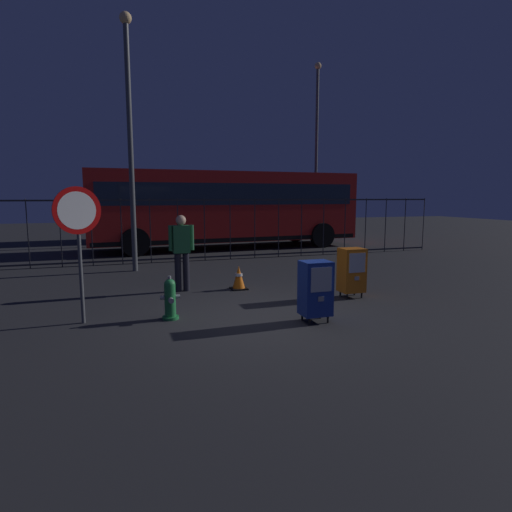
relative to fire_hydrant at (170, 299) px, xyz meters
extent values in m
plane|color=#262628|center=(1.50, -0.41, -0.35)|extent=(60.00, 60.00, 0.00)
cylinder|color=#1E7238|center=(0.00, 0.00, -0.33)|extent=(0.28, 0.28, 0.05)
cylinder|color=#1E7238|center=(0.00, 0.00, -0.03)|extent=(0.19, 0.19, 0.55)
sphere|color=#1E7238|center=(0.00, 0.00, 0.25)|extent=(0.19, 0.19, 0.19)
cylinder|color=gray|center=(0.00, 0.00, 0.37)|extent=(0.06, 0.06, 0.05)
cylinder|color=gray|center=(0.00, -0.13, 0.00)|extent=(0.09, 0.08, 0.09)
cylinder|color=gray|center=(-0.13, 0.00, 0.03)|extent=(0.07, 0.07, 0.07)
cylinder|color=gray|center=(0.13, 0.00, 0.03)|extent=(0.07, 0.07, 0.07)
cylinder|color=black|center=(3.58, 0.30, -0.29)|extent=(0.04, 0.04, 0.12)
cylinder|color=black|center=(3.92, 0.30, -0.29)|extent=(0.04, 0.04, 0.12)
cylinder|color=black|center=(3.58, 0.58, -0.29)|extent=(0.04, 0.04, 0.12)
cylinder|color=black|center=(3.92, 0.58, -0.29)|extent=(0.04, 0.04, 0.12)
cube|color=orange|center=(3.75, 0.44, 0.22)|extent=(0.48, 0.40, 0.90)
cube|color=#B2B7BF|center=(3.75, 0.24, 0.40)|extent=(0.36, 0.01, 0.40)
cube|color=gray|center=(3.75, 0.23, 0.08)|extent=(0.10, 0.02, 0.08)
cylinder|color=black|center=(2.10, -1.05, -0.29)|extent=(0.04, 0.04, 0.12)
cylinder|color=black|center=(2.44, -1.05, -0.29)|extent=(0.04, 0.04, 0.12)
cylinder|color=black|center=(2.10, -0.77, -0.29)|extent=(0.04, 0.04, 0.12)
cylinder|color=black|center=(2.44, -0.77, -0.29)|extent=(0.04, 0.04, 0.12)
cube|color=navy|center=(2.27, -0.91, 0.22)|extent=(0.48, 0.40, 0.90)
cube|color=#B2B7BF|center=(2.27, -1.11, 0.40)|extent=(0.36, 0.01, 0.40)
cube|color=gray|center=(2.27, -1.12, 0.08)|extent=(0.10, 0.02, 0.08)
cylinder|color=#4C4F54|center=(-1.39, 0.22, 0.75)|extent=(0.06, 0.06, 2.20)
cylinder|color=red|center=(-1.39, 0.20, 1.50)|extent=(0.71, 0.31, 0.76)
cylinder|color=white|center=(-1.39, 0.18, 1.50)|extent=(0.56, 0.23, 0.60)
cylinder|color=black|center=(0.43, 2.11, 0.07)|extent=(0.14, 0.14, 0.85)
cylinder|color=black|center=(0.61, 2.11, 0.07)|extent=(0.14, 0.14, 0.85)
cube|color=#1E5933|center=(0.52, 2.11, 0.80)|extent=(0.36, 0.20, 0.60)
sphere|color=tan|center=(0.52, 2.11, 1.21)|extent=(0.22, 0.22, 0.22)
cylinder|color=#1E5933|center=(0.29, 2.11, 0.83)|extent=(0.09, 0.09, 0.55)
cylinder|color=#1E5933|center=(0.75, 2.11, 0.83)|extent=(0.09, 0.09, 0.55)
cube|color=black|center=(1.76, 1.91, -0.34)|extent=(0.36, 0.36, 0.03)
cone|color=orange|center=(1.76, 1.91, -0.07)|extent=(0.28, 0.28, 0.50)
cylinder|color=white|center=(1.76, 1.91, -0.02)|extent=(0.17, 0.17, 0.06)
cube|color=#2D2D33|center=(1.50, 6.51, 1.60)|extent=(18.00, 0.04, 0.05)
cube|color=#2D2D33|center=(1.50, 6.51, -0.25)|extent=(18.00, 0.04, 0.05)
cylinder|color=#2D2D33|center=(-3.22, 6.51, 0.65)|extent=(0.03, 0.03, 2.00)
cylinder|color=#2D2D33|center=(-2.36, 6.51, 0.65)|extent=(0.03, 0.03, 2.00)
cylinder|color=#2D2D33|center=(-1.50, 6.51, 0.65)|extent=(0.03, 0.03, 2.00)
cylinder|color=#2D2D33|center=(-0.65, 6.51, 0.65)|extent=(0.03, 0.03, 2.00)
cylinder|color=#2D2D33|center=(0.21, 6.51, 0.65)|extent=(0.03, 0.03, 2.00)
cylinder|color=#2D2D33|center=(1.07, 6.51, 0.65)|extent=(0.03, 0.03, 2.00)
cylinder|color=#2D2D33|center=(1.92, 6.51, 0.65)|extent=(0.03, 0.03, 2.00)
cylinder|color=#2D2D33|center=(2.78, 6.51, 0.65)|extent=(0.03, 0.03, 2.00)
cylinder|color=#2D2D33|center=(3.64, 6.51, 0.65)|extent=(0.03, 0.03, 2.00)
cylinder|color=#2D2D33|center=(4.50, 6.51, 0.65)|extent=(0.03, 0.03, 2.00)
cylinder|color=#2D2D33|center=(5.35, 6.51, 0.65)|extent=(0.03, 0.03, 2.00)
cylinder|color=#2D2D33|center=(6.21, 6.51, 0.65)|extent=(0.03, 0.03, 2.00)
cylinder|color=#2D2D33|center=(7.07, 6.51, 0.65)|extent=(0.03, 0.03, 2.00)
cylinder|color=#2D2D33|center=(7.92, 6.51, 0.65)|extent=(0.03, 0.03, 2.00)
cylinder|color=#2D2D33|center=(8.78, 6.51, 0.65)|extent=(0.03, 0.03, 2.00)
cylinder|color=#2D2D33|center=(9.64, 6.51, 0.65)|extent=(0.03, 0.03, 2.00)
cylinder|color=#2D2D33|center=(10.50, 6.51, 0.65)|extent=(0.03, 0.03, 2.00)
cube|color=red|center=(3.42, 9.51, 1.32)|extent=(10.61, 2.99, 2.65)
cube|color=#1E2838|center=(3.42, 9.51, 1.80)|extent=(9.98, 2.98, 0.80)
cube|color=black|center=(3.42, 9.51, 0.10)|extent=(10.40, 2.99, 0.16)
cylinder|color=black|center=(7.15, 8.43, 0.15)|extent=(1.01, 0.33, 1.00)
cylinder|color=black|center=(7.03, 10.93, 0.15)|extent=(1.01, 0.33, 1.00)
cylinder|color=black|center=(-0.19, 8.09, 0.15)|extent=(1.01, 0.33, 1.00)
cylinder|color=black|center=(-0.31, 10.59, 0.15)|extent=(1.01, 0.33, 1.00)
cube|color=beige|center=(3.43, 13.97, 1.32)|extent=(10.67, 3.35, 2.65)
cube|color=#1E2838|center=(3.43, 13.97, 1.80)|extent=(10.04, 3.32, 0.80)
cube|color=black|center=(3.43, 13.97, 0.10)|extent=(10.46, 3.34, 0.16)
cylinder|color=black|center=(7.20, 13.03, 0.15)|extent=(1.02, 0.36, 1.00)
cylinder|color=black|center=(6.99, 15.52, 0.15)|extent=(1.02, 0.36, 1.00)
cylinder|color=black|center=(-0.13, 12.43, 0.15)|extent=(1.02, 0.36, 1.00)
cylinder|color=black|center=(-0.33, 14.92, 0.15)|extent=(1.02, 0.36, 1.00)
cylinder|color=#4C4F54|center=(-0.34, 5.11, 2.92)|extent=(0.14, 0.14, 6.55)
sphere|color=#FFD18C|center=(-0.34, 5.11, 6.30)|extent=(0.32, 0.32, 0.32)
cylinder|color=#4C4F54|center=(8.45, 11.77, 3.63)|extent=(0.14, 0.14, 7.97)
sphere|color=#FFD18C|center=(8.45, 11.77, 7.71)|extent=(0.32, 0.32, 0.32)
camera|label=1|loc=(-0.84, -7.18, 1.73)|focal=30.08mm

